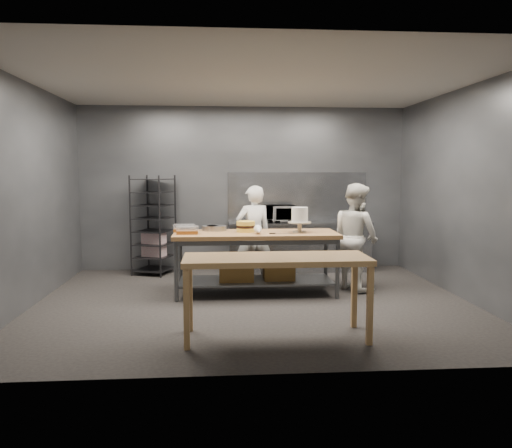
{
  "coord_description": "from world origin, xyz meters",
  "views": [
    {
      "loc": [
        -0.48,
        -6.79,
        1.81
      ],
      "look_at": [
        0.07,
        0.44,
        1.05
      ],
      "focal_mm": 35.0,
      "sensor_mm": 36.0,
      "label": 1
    }
  ],
  "objects_px": {
    "speed_rack": "(154,226)",
    "layer_cake": "(246,227)",
    "work_table": "(255,256)",
    "chef_behind": "(254,234)",
    "frosted_cake_stand": "(300,217)",
    "chef_right": "(356,237)",
    "microwave": "(280,214)",
    "near_counter": "(276,264)"
  },
  "relations": [
    {
      "from": "chef_behind",
      "to": "near_counter",
      "type": "bearing_deg",
      "value": 76.96
    },
    {
      "from": "chef_behind",
      "to": "frosted_cake_stand",
      "type": "bearing_deg",
      "value": 113.53
    },
    {
      "from": "chef_right",
      "to": "chef_behind",
      "type": "bearing_deg",
      "value": 45.78
    },
    {
      "from": "near_counter",
      "to": "speed_rack",
      "type": "bearing_deg",
      "value": 116.08
    },
    {
      "from": "frosted_cake_stand",
      "to": "layer_cake",
      "type": "bearing_deg",
      "value": 170.54
    },
    {
      "from": "frosted_cake_stand",
      "to": "layer_cake",
      "type": "height_order",
      "value": "frosted_cake_stand"
    },
    {
      "from": "microwave",
      "to": "layer_cake",
      "type": "height_order",
      "value": "microwave"
    },
    {
      "from": "work_table",
      "to": "chef_right",
      "type": "relative_size",
      "value": 1.47
    },
    {
      "from": "chef_behind",
      "to": "microwave",
      "type": "bearing_deg",
      "value": -134.88
    },
    {
      "from": "speed_rack",
      "to": "chef_right",
      "type": "bearing_deg",
      "value": -23.64
    },
    {
      "from": "near_counter",
      "to": "chef_right",
      "type": "distance_m",
      "value": 2.64
    },
    {
      "from": "layer_cake",
      "to": "speed_rack",
      "type": "bearing_deg",
      "value": 135.33
    },
    {
      "from": "chef_right",
      "to": "speed_rack",
      "type": "bearing_deg",
      "value": 42.37
    },
    {
      "from": "near_counter",
      "to": "microwave",
      "type": "relative_size",
      "value": 3.69
    },
    {
      "from": "work_table",
      "to": "speed_rack",
      "type": "height_order",
      "value": "speed_rack"
    },
    {
      "from": "work_table",
      "to": "chef_behind",
      "type": "distance_m",
      "value": 0.79
    },
    {
      "from": "speed_rack",
      "to": "layer_cake",
      "type": "distance_m",
      "value": 2.19
    },
    {
      "from": "chef_right",
      "to": "layer_cake",
      "type": "height_order",
      "value": "chef_right"
    },
    {
      "from": "microwave",
      "to": "chef_behind",
      "type": "bearing_deg",
      "value": -120.78
    },
    {
      "from": "chef_behind",
      "to": "frosted_cake_stand",
      "type": "relative_size",
      "value": 4.27
    },
    {
      "from": "work_table",
      "to": "speed_rack",
      "type": "xyz_separation_m",
      "value": [
        -1.69,
        1.62,
        0.28
      ]
    },
    {
      "from": "work_table",
      "to": "microwave",
      "type": "bearing_deg",
      "value": 70.88
    },
    {
      "from": "near_counter",
      "to": "speed_rack",
      "type": "relative_size",
      "value": 1.14
    },
    {
      "from": "frosted_cake_stand",
      "to": "layer_cake",
      "type": "relative_size",
      "value": 1.35
    },
    {
      "from": "work_table",
      "to": "chef_right",
      "type": "distance_m",
      "value": 1.6
    },
    {
      "from": "chef_right",
      "to": "frosted_cake_stand",
      "type": "distance_m",
      "value": 1.0
    },
    {
      "from": "layer_cake",
      "to": "frosted_cake_stand",
      "type": "bearing_deg",
      "value": -9.46
    },
    {
      "from": "near_counter",
      "to": "chef_behind",
      "type": "bearing_deg",
      "value": 91.05
    },
    {
      "from": "speed_rack",
      "to": "frosted_cake_stand",
      "type": "height_order",
      "value": "speed_rack"
    },
    {
      "from": "speed_rack",
      "to": "layer_cake",
      "type": "relative_size",
      "value": 6.36
    },
    {
      "from": "work_table",
      "to": "layer_cake",
      "type": "distance_m",
      "value": 0.46
    },
    {
      "from": "chef_behind",
      "to": "chef_right",
      "type": "xyz_separation_m",
      "value": [
        1.54,
        -0.57,
        0.02
      ]
    },
    {
      "from": "chef_right",
      "to": "near_counter",
      "type": "bearing_deg",
      "value": 121.78
    },
    {
      "from": "work_table",
      "to": "chef_behind",
      "type": "height_order",
      "value": "chef_behind"
    },
    {
      "from": "chef_right",
      "to": "frosted_cake_stand",
      "type": "height_order",
      "value": "chef_right"
    },
    {
      "from": "chef_behind",
      "to": "microwave",
      "type": "relative_size",
      "value": 2.93
    },
    {
      "from": "near_counter",
      "to": "layer_cake",
      "type": "distance_m",
      "value": 2.09
    },
    {
      "from": "microwave",
      "to": "frosted_cake_stand",
      "type": "xyz_separation_m",
      "value": [
        0.06,
        -1.75,
        0.1
      ]
    },
    {
      "from": "speed_rack",
      "to": "frosted_cake_stand",
      "type": "xyz_separation_m",
      "value": [
        2.34,
        -1.67,
        0.3
      ]
    },
    {
      "from": "work_table",
      "to": "chef_behind",
      "type": "xyz_separation_m",
      "value": [
        0.03,
        0.76,
        0.22
      ]
    },
    {
      "from": "chef_behind",
      "to": "frosted_cake_stand",
      "type": "height_order",
      "value": "chef_behind"
    },
    {
      "from": "near_counter",
      "to": "chef_behind",
      "type": "height_order",
      "value": "chef_behind"
    }
  ]
}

